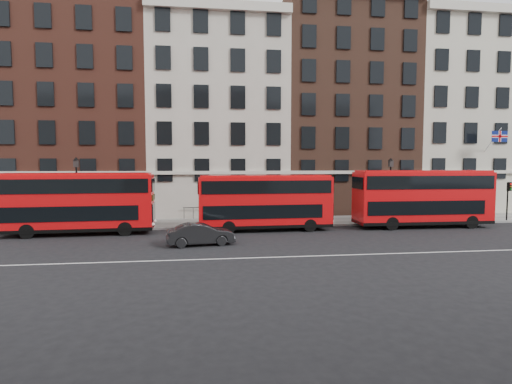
{
  "coord_description": "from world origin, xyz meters",
  "views": [
    {
      "loc": [
        -1.45,
        -22.62,
        4.95
      ],
      "look_at": [
        2.17,
        5.0,
        3.0
      ],
      "focal_mm": 28.0,
      "sensor_mm": 36.0,
      "label": 1
    }
  ],
  "objects": [
    {
      "name": "road_centre_line",
      "position": [
        0.0,
        -2.0,
        0.01
      ],
      "size": [
        70.0,
        0.12,
        0.01
      ],
      "primitive_type": "cube",
      "color": "white",
      "rests_on": "ground"
    },
    {
      "name": "lamp_post_left",
      "position": [
        -10.9,
        8.71,
        3.08
      ],
      "size": [
        0.44,
        0.44,
        5.33
      ],
      "color": "black",
      "rests_on": "pavement"
    },
    {
      "name": "ground",
      "position": [
        0.0,
        0.0,
        0.0
      ],
      "size": [
        120.0,
        120.0,
        0.0
      ],
      "primitive_type": "plane",
      "color": "black",
      "rests_on": "ground"
    },
    {
      "name": "lamp_post_right",
      "position": [
        14.06,
        9.02,
        3.08
      ],
      "size": [
        0.44,
        0.44,
        5.33
      ],
      "color": "black",
      "rests_on": "pavement"
    },
    {
      "name": "iron_railings",
      "position": [
        0.0,
        12.7,
        0.65
      ],
      "size": [
        6.6,
        0.06,
        1.0
      ],
      "primitive_type": null,
      "color": "black",
      "rests_on": "pavement"
    },
    {
      "name": "car_front",
      "position": [
        -1.67,
        1.76,
        0.68
      ],
      "size": [
        4.28,
        2.05,
        1.35
      ],
      "primitive_type": "imported",
      "rotation": [
        0.0,
        0.0,
        1.73
      ],
      "color": "black",
      "rests_on": "ground"
    },
    {
      "name": "bus_b",
      "position": [
        -10.27,
        6.55,
        2.33
      ],
      "size": [
        10.43,
        2.93,
        4.34
      ],
      "rotation": [
        0.0,
        0.0,
        0.04
      ],
      "color": "red",
      "rests_on": "ground"
    },
    {
      "name": "building_terrace",
      "position": [
        -0.31,
        17.88,
        10.24
      ],
      "size": [
        64.0,
        11.95,
        22.0
      ],
      "color": "#B2AB9A",
      "rests_on": "ground"
    },
    {
      "name": "pavement",
      "position": [
        0.0,
        10.5,
        0.07
      ],
      "size": [
        80.0,
        5.0,
        0.15
      ],
      "primitive_type": "cube",
      "color": "gray",
      "rests_on": "ground"
    },
    {
      "name": "bus_d",
      "position": [
        15.5,
        6.55,
        2.4
      ],
      "size": [
        10.66,
        2.67,
        4.47
      ],
      "rotation": [
        0.0,
        0.0,
        -0.01
      ],
      "color": "red",
      "rests_on": "ground"
    },
    {
      "name": "bus_c",
      "position": [
        3.02,
        6.55,
        2.22
      ],
      "size": [
        9.91,
        2.64,
        4.14
      ],
      "rotation": [
        0.0,
        0.0,
        0.02
      ],
      "color": "red",
      "rests_on": "ground"
    },
    {
      "name": "traffic_light",
      "position": [
        24.32,
        8.18,
        2.45
      ],
      "size": [
        0.25,
        0.45,
        3.27
      ],
      "color": "black",
      "rests_on": "pavement"
    },
    {
      "name": "kerb",
      "position": [
        0.0,
        8.0,
        0.08
      ],
      "size": [
        80.0,
        0.3,
        0.16
      ],
      "primitive_type": "cube",
      "color": "gray",
      "rests_on": "ground"
    }
  ]
}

